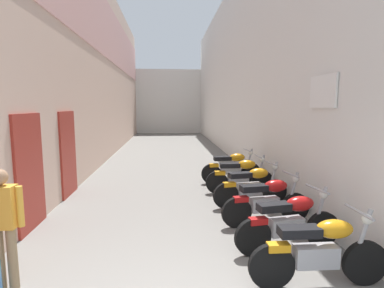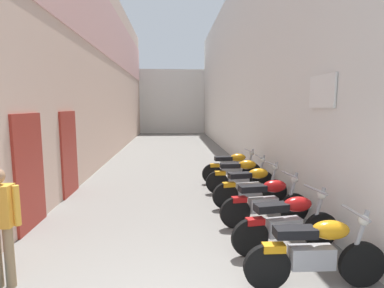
{
  "view_description": "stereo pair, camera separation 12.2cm",
  "coord_description": "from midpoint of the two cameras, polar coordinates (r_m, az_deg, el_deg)",
  "views": [
    {
      "loc": [
        -0.14,
        -2.31,
        2.34
      ],
      "look_at": [
        0.48,
        5.1,
        1.38
      ],
      "focal_mm": 27.86,
      "sensor_mm": 36.0,
      "label": 1
    },
    {
      "loc": [
        -0.02,
        -2.32,
        2.34
      ],
      "look_at": [
        0.48,
        5.1,
        1.38
      ],
      "focal_mm": 27.86,
      "sensor_mm": 36.0,
      "label": 2
    }
  ],
  "objects": [
    {
      "name": "ground_plane",
      "position": [
        12.22,
        -3.41,
        -3.72
      ],
      "size": [
        39.35,
        39.35,
        0.0
      ],
      "primitive_type": "plane",
      "color": "slate"
    },
    {
      "name": "motorcycle_sixth",
      "position": [
        9.17,
        8.13,
        -4.33
      ],
      "size": [
        1.85,
        0.58,
        1.04
      ],
      "color": "black",
      "rests_on": "ground"
    },
    {
      "name": "pedestrian_by_doorway",
      "position": [
        4.55,
        -32.23,
        -12.07
      ],
      "size": [
        0.52,
        0.21,
        1.57
      ],
      "color": "#8C7251",
      "rests_on": "ground"
    },
    {
      "name": "building_left",
      "position": [
        14.33,
        -15.79,
        13.6
      ],
      "size": [
        0.45,
        23.35,
        7.87
      ],
      "color": "beige",
      "rests_on": "ground"
    },
    {
      "name": "motorcycle_fourth",
      "position": [
        7.12,
        11.76,
        -7.8
      ],
      "size": [
        1.84,
        0.58,
        1.04
      ],
      "color": "black",
      "rests_on": "ground"
    },
    {
      "name": "building_far_end",
      "position": [
        26.67,
        -3.71,
        8.09
      ],
      "size": [
        8.5,
        2.0,
        5.4
      ],
      "primitive_type": "cube",
      "color": "silver",
      "rests_on": "ground"
    },
    {
      "name": "motorcycle_fifth",
      "position": [
        8.13,
        9.72,
        -5.85
      ],
      "size": [
        1.85,
        0.58,
        1.04
      ],
      "color": "black",
      "rests_on": "ground"
    },
    {
      "name": "motorcycle_second",
      "position": [
        5.16,
        18.44,
        -13.95
      ],
      "size": [
        1.84,
        0.58,
        1.04
      ],
      "color": "black",
      "rests_on": "ground"
    },
    {
      "name": "motorcycle_third",
      "position": [
        6.11,
        14.56,
        -10.43
      ],
      "size": [
        1.84,
        0.58,
        1.04
      ],
      "color": "black",
      "rests_on": "ground"
    },
    {
      "name": "building_right",
      "position": [
        14.39,
        8.54,
        13.25
      ],
      "size": [
        0.45,
        23.35,
        7.69
      ],
      "color": "silver",
      "rests_on": "ground"
    },
    {
      "name": "motorcycle_nearest",
      "position": [
        4.36,
        23.48,
        -18.28
      ],
      "size": [
        1.85,
        0.58,
        1.04
      ],
      "color": "black",
      "rests_on": "ground"
    }
  ]
}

